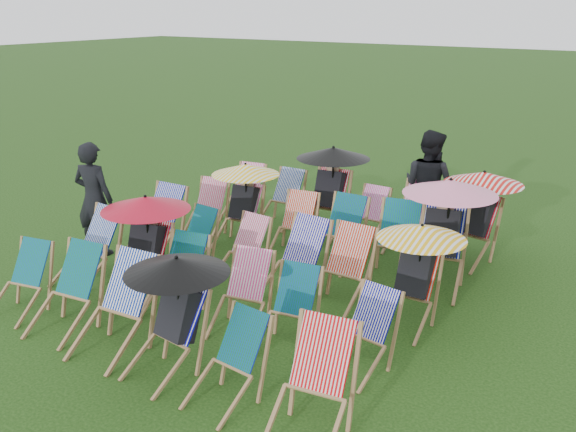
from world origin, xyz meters
The scene contains 33 objects.
ground centered at (0.00, 0.00, 0.00)m, with size 100.00×100.00×0.00m, color black.
deckchair_0 centered at (-2.07, -2.23, 0.42)m, with size 0.69×0.86×0.83m.
deckchair_1 centered at (-1.25, -2.20, 0.48)m, with size 0.72×0.94×0.95m.
deckchair_2 centered at (-0.43, -2.22, 0.51)m, with size 0.73×0.98×1.02m.
deckchair_3 centered at (0.40, -2.22, 0.66)m, with size 1.05×1.11×1.25m.
deckchair_4 centered at (1.19, -2.31, 0.42)m, with size 0.63×0.82×0.84m.
deckchair_5 centered at (2.11, -2.31, 0.48)m, with size 0.76×0.97×0.97m.
deckchair_6 centered at (-2.09, -1.17, 0.49)m, with size 0.71×0.94×0.97m.
deckchair_7 centered at (-1.14, -1.09, 0.70)m, with size 1.12×1.21×1.32m.
deckchair_8 centered at (-0.50, -1.18, 0.45)m, with size 0.72×0.91×0.91m.
deckchair_9 centered at (0.43, -1.09, 0.44)m, with size 0.71×0.89×0.87m.
deckchair_10 centered at (1.10, -1.11, 0.42)m, with size 0.66×0.85×0.84m.
deckchair_11 centered at (1.99, -1.12, 0.41)m, with size 0.64×0.82×0.82m.
deckchair_12 centered at (-2.04, 0.02, 0.51)m, with size 0.68×0.95×1.02m.
deckchair_13 centered at (-1.29, -0.02, 0.41)m, with size 0.62×0.81×0.83m.
deckchair_14 centered at (-0.42, 0.00, 0.43)m, with size 0.62×0.82×0.85m.
deckchair_15 centered at (0.46, -0.01, 0.49)m, with size 0.71×0.94×0.98m.
deckchair_16 centered at (1.08, 0.07, 0.48)m, with size 0.65×0.90×0.96m.
deckchair_17 centered at (2.03, 0.07, 0.64)m, with size 1.03×1.07×1.22m.
deckchair_18 centered at (-1.98, 1.14, 0.44)m, with size 0.73×0.91×0.88m.
deckchair_19 centered at (-1.29, 1.19, 0.66)m, with size 1.06×1.13×1.25m.
deckchair_20 centered at (-0.37, 1.26, 0.44)m, with size 0.69×0.88×0.88m.
deckchair_21 centered at (0.40, 1.25, 0.47)m, with size 0.64×0.89×0.95m.
deckchair_22 centered at (1.29, 1.27, 0.50)m, with size 0.83×1.02×0.99m.
deckchair_23 centered at (1.92, 1.29, 0.77)m, with size 1.22×1.33×1.45m.
deckchair_24 centered at (-2.09, 2.30, 0.44)m, with size 0.70×0.89×0.88m.
deckchair_25 centered at (-1.28, 2.29, 0.45)m, with size 0.60×0.83×0.89m.
deckchair_26 centered at (-0.41, 2.34, 0.74)m, with size 1.19×1.27×1.41m.
deckchair_27 centered at (0.30, 2.37, 0.41)m, with size 0.57×0.77×0.82m.
deckchair_28 centered at (1.08, 2.38, 0.50)m, with size 0.67×0.93×0.99m.
deckchair_29 centered at (1.99, 2.42, 0.70)m, with size 1.12×1.19×1.33m.
person_left centered at (-2.83, -0.37, 0.86)m, with size 0.62×0.41×1.71m, color black.
person_rear centered at (1.10, 2.88, 0.89)m, with size 0.86×0.67×1.78m, color black.
Camera 1 is at (4.54, -6.38, 3.60)m, focal length 40.00 mm.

